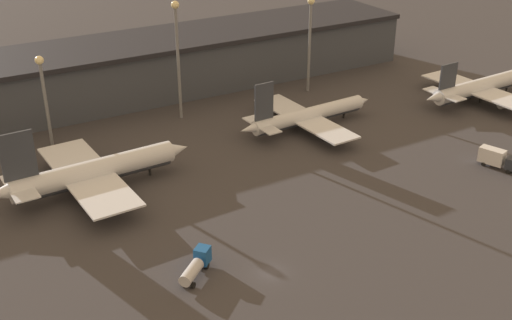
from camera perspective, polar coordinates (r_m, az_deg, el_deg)
name	(u,v)px	position (r m, az deg, el deg)	size (l,w,h in m)	color
ground	(271,273)	(98.92, 1.31, -9.98)	(600.00, 600.00, 0.00)	#383538
terminal_building	(96,75)	(164.50, -14.04, 7.33)	(174.09, 24.18, 14.15)	#3D424C
airplane_1	(92,172)	(122.66, -14.33, -1.06)	(39.55, 32.57, 14.84)	silver
airplane_2	(307,116)	(146.38, 4.58, 3.95)	(36.29, 30.94, 13.07)	silver
airplane_3	(480,87)	(171.79, 19.26, 6.13)	(38.42, 30.04, 11.77)	silver
service_vehicle_1	(497,158)	(136.76, 20.67, 0.15)	(4.70, 8.26, 3.82)	#282D38
service_vehicle_2	(196,266)	(97.77, -5.36, -9.33)	(7.18, 6.52, 3.37)	#195199
lamp_post_1	(44,88)	(140.85, -18.36, 6.11)	(1.80, 1.80, 19.86)	slate
lamp_post_2	(177,46)	(148.14, -7.00, 9.99)	(1.80, 1.80, 27.61)	slate
lamp_post_3	(310,33)	(165.81, 4.81, 11.22)	(1.80, 1.80, 24.39)	slate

